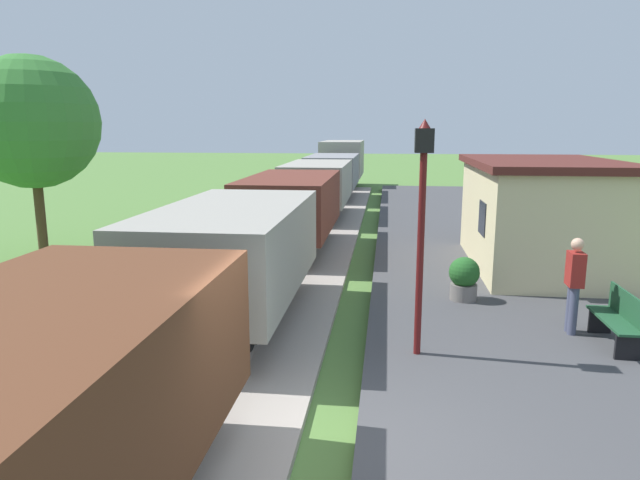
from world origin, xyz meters
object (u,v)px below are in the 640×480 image
at_px(freight_train, 309,192).
at_px(station_hut, 540,214).
at_px(lamp_post_near, 422,196).
at_px(tree_trackside_far, 32,123).
at_px(potted_planter, 464,278).
at_px(bench_near_hut, 619,319).
at_px(person_waiting, 574,282).

relative_size(freight_train, station_hut, 6.76).
xyz_separation_m(lamp_post_near, tree_trackside_far, (-10.66, 6.69, 1.16)).
bearing_deg(lamp_post_near, station_hut, 61.63).
distance_m(potted_planter, lamp_post_near, 3.87).
relative_size(bench_near_hut, person_waiting, 0.88).
xyz_separation_m(station_hut, tree_trackside_far, (-14.03, 0.46, 2.30)).
xyz_separation_m(freight_train, tree_trackside_far, (-7.23, -5.51, 2.50)).
relative_size(station_hut, lamp_post_near, 1.57).
bearing_deg(potted_planter, tree_trackside_far, 162.87).
relative_size(freight_train, tree_trackside_far, 6.70).
relative_size(lamp_post_near, tree_trackside_far, 0.63).
distance_m(bench_near_hut, person_waiting, 0.92).
bearing_deg(person_waiting, bench_near_hut, 138.15).
height_order(freight_train, station_hut, station_hut).
height_order(person_waiting, potted_planter, person_waiting).
distance_m(freight_train, tree_trackside_far, 9.42).
relative_size(person_waiting, lamp_post_near, 0.46).
distance_m(potted_planter, tree_trackside_far, 12.73).
height_order(freight_train, lamp_post_near, lamp_post_near).
height_order(station_hut, potted_planter, station_hut).
height_order(freight_train, potted_planter, freight_train).
xyz_separation_m(potted_planter, lamp_post_near, (-1.11, -3.07, 2.08)).
height_order(bench_near_hut, lamp_post_near, lamp_post_near).
xyz_separation_m(station_hut, person_waiting, (-0.62, -4.96, -0.47)).
bearing_deg(potted_planter, person_waiting, -47.74).
relative_size(station_hut, potted_planter, 6.33).
distance_m(station_hut, bench_near_hut, 5.58).
bearing_deg(potted_planter, bench_near_hut, -46.53).
distance_m(person_waiting, lamp_post_near, 3.43).
distance_m(freight_train, lamp_post_near, 12.75).
bearing_deg(potted_planter, station_hut, 54.54).
distance_m(freight_train, potted_planter, 10.23).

